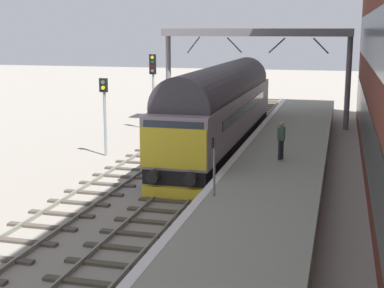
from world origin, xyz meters
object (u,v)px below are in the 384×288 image
signal_post_mid (104,107)px  waiting_passenger (281,137)px  platform_number_sign (214,157)px  diesel_locomotive (221,106)px  signal_post_far (153,81)px

signal_post_mid → waiting_passenger: 9.81m
signal_post_mid → platform_number_sign: signal_post_mid is taller
platform_number_sign → waiting_passenger: (1.59, 6.02, -0.35)m
diesel_locomotive → platform_number_sign: (2.14, -11.29, -0.14)m
diesel_locomotive → signal_post_far: 7.89m
waiting_passenger → platform_number_sign: bearing=-169.5°
signal_post_mid → signal_post_far: bearing=90.0°
diesel_locomotive → waiting_passenger: (3.72, -5.27, -0.49)m
signal_post_mid → signal_post_far: size_ratio=0.82×
signal_post_mid → platform_number_sign: 11.84m
diesel_locomotive → signal_post_mid: (-5.63, -2.35, 0.06)m
signal_post_mid → platform_number_sign: bearing=-49.0°
diesel_locomotive → platform_number_sign: diesel_locomotive is taller
signal_post_mid → signal_post_far: 7.86m
signal_post_mid → waiting_passenger: bearing=-17.3°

